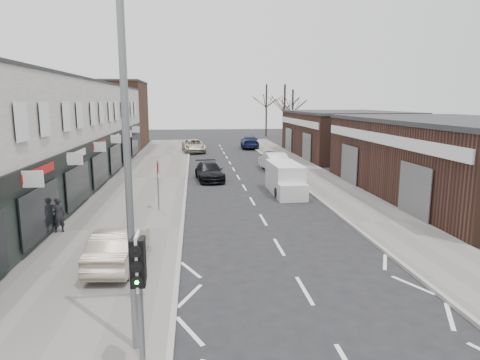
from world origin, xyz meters
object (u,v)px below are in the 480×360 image
object	(u,v)px
parked_car_left_b	(209,171)
parked_car_right_a	(274,161)
sedan_on_pavement	(119,247)
pedestrian	(58,215)
white_van	(285,179)
parked_car_left_a	(210,170)
street_lamp	(136,154)
warning_sign	(158,171)
traffic_light	(139,274)
parked_car_right_b	(270,158)
parked_car_right_c	(250,142)
parked_car_left_c	(194,146)

from	to	relation	value
parked_car_left_b	parked_car_right_a	size ratio (longest dim) A/B	0.96
parked_car_right_a	sedan_on_pavement	bearing A→B (deg)	61.80
parked_car_right_a	pedestrian	bearing A→B (deg)	48.66
sedan_on_pavement	parked_car_left_b	size ratio (longest dim) A/B	0.89
white_van	parked_car_left_a	bearing A→B (deg)	128.41
pedestrian	parked_car_left_a	world-z (taller)	pedestrian
street_lamp	warning_sign	size ratio (longest dim) A/B	2.96
traffic_light	parked_car_right_b	size ratio (longest dim) A/B	0.75
warning_sign	parked_car_right_c	world-z (taller)	warning_sign
parked_car_left_a	street_lamp	bearing A→B (deg)	-99.35
warning_sign	parked_car_right_a	size ratio (longest dim) A/B	0.58
parked_car_left_b	parked_car_left_c	size ratio (longest dim) A/B	0.85
street_lamp	pedestrian	world-z (taller)	street_lamp
parked_car_left_a	parked_car_right_a	size ratio (longest dim) A/B	0.81
parked_car_left_a	pedestrian	bearing A→B (deg)	-121.79
parked_car_left_a	parked_car_left_c	bearing A→B (deg)	90.55
street_lamp	sedan_on_pavement	xyz separation A→B (m)	(-1.42, 5.20, -3.84)
warning_sign	parked_car_right_a	distance (m)	15.57
warning_sign	white_van	distance (m)	8.60
street_lamp	parked_car_left_c	distance (m)	39.88
street_lamp	warning_sign	xyz separation A→B (m)	(-0.63, 12.80, -2.42)
street_lamp	sedan_on_pavement	bearing A→B (deg)	105.23
warning_sign	parked_car_left_c	size ratio (longest dim) A/B	0.51
warning_sign	parked_car_right_a	world-z (taller)	warning_sign
parked_car_left_b	parked_car_left_a	bearing A→B (deg)	80.36
warning_sign	parked_car_left_a	size ratio (longest dim) A/B	0.71
white_van	parked_car_left_a	distance (m)	7.20
parked_car_right_a	parked_car_right_b	size ratio (longest dim) A/B	1.13
street_lamp	parked_car_right_b	distance (m)	30.01
parked_car_left_a	parked_car_left_b	size ratio (longest dim) A/B	0.84
warning_sign	parked_car_right_b	size ratio (longest dim) A/B	0.65
sedan_on_pavement	parked_car_left_c	world-z (taller)	parked_car_left_c
warning_sign	parked_car_left_a	distance (m)	10.11
parked_car_left_a	parked_car_left_c	size ratio (longest dim) A/B	0.72
traffic_light	sedan_on_pavement	size ratio (longest dim) A/B	0.77
pedestrian	parked_car_right_a	world-z (taller)	pedestrian
warning_sign	white_van	world-z (taller)	warning_sign
traffic_light	pedestrian	bearing A→B (deg)	114.35
traffic_light	parked_car_right_b	world-z (taller)	traffic_light
parked_car_left_b	parked_car_left_c	world-z (taller)	parked_car_left_c
street_lamp	parked_car_left_b	distance (m)	22.29
parked_car_left_b	traffic_light	bearing A→B (deg)	-101.24
parked_car_right_a	warning_sign	bearing A→B (deg)	52.92
parked_car_left_a	parked_car_right_b	bearing A→B (deg)	44.51
parked_car_left_a	traffic_light	bearing A→B (deg)	-98.74
street_lamp	parked_car_left_b	bearing A→B (deg)	84.01
street_lamp	parked_car_left_a	world-z (taller)	street_lamp
traffic_light	white_van	size ratio (longest dim) A/B	0.63
street_lamp	warning_sign	bearing A→B (deg)	92.84
sedan_on_pavement	parked_car_right_a	bearing A→B (deg)	-109.32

